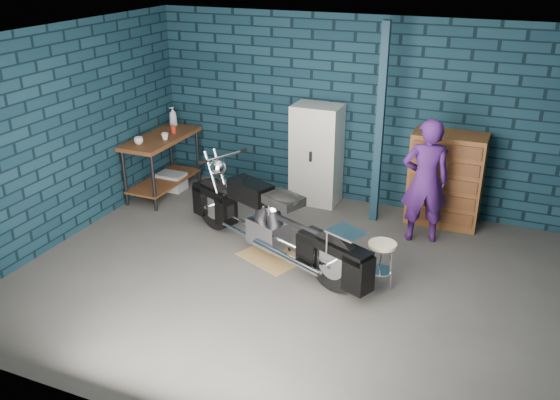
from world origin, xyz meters
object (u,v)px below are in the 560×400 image
(tool_chest, at_px, (446,179))
(shop_stool, at_px, (381,266))
(person, at_px, (425,181))
(storage_bin, at_px, (172,181))
(workbench, at_px, (163,165))
(locker, at_px, (316,155))
(motorcycle, at_px, (272,216))

(tool_chest, distance_m, shop_stool, 2.09)
(person, xyz_separation_m, shop_stool, (-0.18, -1.39, -0.53))
(storage_bin, bearing_deg, workbench, -96.93)
(workbench, relative_size, person, 0.86)
(person, xyz_separation_m, locker, (-1.68, 0.63, -0.08))
(person, relative_size, storage_bin, 3.87)
(storage_bin, distance_m, shop_stool, 4.06)
(person, bearing_deg, tool_chest, -124.43)
(tool_chest, height_order, shop_stool, tool_chest)
(shop_stool, bearing_deg, person, 82.53)
(tool_chest, bearing_deg, locker, 180.00)
(motorcycle, xyz_separation_m, storage_bin, (-2.34, 1.40, -0.43))
(motorcycle, height_order, tool_chest, tool_chest)
(workbench, relative_size, locker, 0.95)
(storage_bin, bearing_deg, person, -2.85)
(locker, xyz_separation_m, shop_stool, (1.50, -2.03, -0.45))
(workbench, relative_size, storage_bin, 3.33)
(shop_stool, bearing_deg, storage_bin, 156.99)
(person, distance_m, locker, 1.80)
(motorcycle, xyz_separation_m, locker, (-0.10, 1.84, 0.18))
(person, bearing_deg, motorcycle, 18.42)
(locker, bearing_deg, storage_bin, -168.88)
(person, relative_size, shop_stool, 2.86)
(storage_bin, distance_m, tool_chest, 4.15)
(workbench, height_order, tool_chest, tool_chest)
(workbench, height_order, locker, locker)
(motorcycle, xyz_separation_m, shop_stool, (1.40, -0.18, -0.27))
(workbench, xyz_separation_m, motorcycle, (2.36, -1.24, 0.10))
(person, height_order, locker, person)
(shop_stool, bearing_deg, motorcycle, 172.50)
(person, bearing_deg, locker, -39.71)
(workbench, height_order, storage_bin, workbench)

